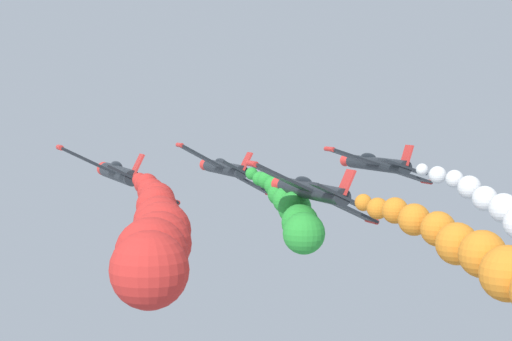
{
  "coord_description": "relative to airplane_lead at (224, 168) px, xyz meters",
  "views": [
    {
      "loc": [
        -23.3,
        -61.93,
        114.13
      ],
      "look_at": [
        0.0,
        0.0,
        109.46
      ],
      "focal_mm": 61.51,
      "sensor_mm": 36.0,
      "label": 1
    }
  ],
  "objects": [
    {
      "name": "smoke_trail_lead",
      "position": [
        -1.52,
        -18.57,
        -1.67
      ],
      "size": [
        4.05,
        17.1,
        4.39
      ],
      "color": "green"
    },
    {
      "name": "smoke_trail_left_outer",
      "position": [
        -0.75,
        -39.98,
        -1.83
      ],
      "size": [
        2.89,
        18.75,
        4.66
      ],
      "color": "orange"
    },
    {
      "name": "airplane_lead",
      "position": [
        0.0,
        0.0,
        0.0
      ],
      "size": [
        8.58,
        10.35,
        4.87
      ],
      "rotation": [
        0.0,
        0.5,
        0.0
      ],
      "color": "#23282D"
    },
    {
      "name": "airplane_left_outer",
      "position": [
        -1.01,
        -20.44,
        -0.1
      ],
      "size": [
        8.81,
        10.35,
        4.38
      ],
      "rotation": [
        0.0,
        0.44,
        0.0
      ],
      "color": "#23282D"
    },
    {
      "name": "airplane_left_inner",
      "position": [
        -11.15,
        -9.38,
        0.5
      ],
      "size": [
        8.72,
        10.35,
        4.58
      ],
      "rotation": [
        0.0,
        0.46,
        0.0
      ],
      "color": "#23282D"
    },
    {
      "name": "smoke_trail_left_inner",
      "position": [
        -13.91,
        -31.15,
        -0.87
      ],
      "size": [
        6.34,
        21.86,
        4.52
      ],
      "color": "red"
    },
    {
      "name": "airplane_right_inner",
      "position": [
        9.82,
        -9.15,
        0.7
      ],
      "size": [
        9.21,
        10.35,
        3.43
      ],
      "rotation": [
        0.0,
        0.31,
        0.0
      ],
      "color": "#23282D"
    }
  ]
}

